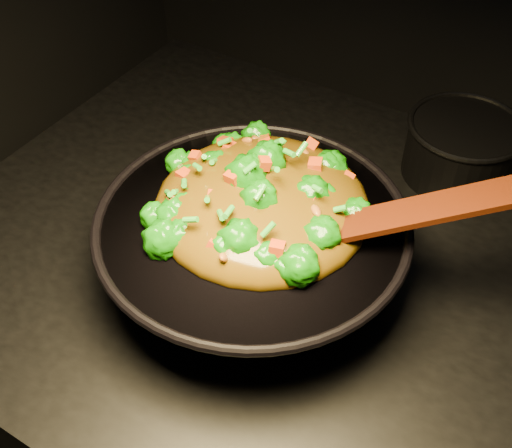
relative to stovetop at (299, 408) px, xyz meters
The scene contains 5 objects.
stovetop is the anchor object (origin of this frame).
wok 0.52m from the stovetop, 128.75° to the right, with size 0.43×0.43×0.12m, color black, non-canonical shape.
stir_fry 0.63m from the stovetop, 141.45° to the right, with size 0.30×0.30×0.10m, color #157208, non-canonical shape.
spatula 0.64m from the stovetop, 10.43° to the right, with size 0.33×0.05×0.01m, color #3A1406.
back_pot 0.61m from the stovetop, 69.74° to the left, with size 0.19×0.19×0.11m, color black.
Camera 1 is at (0.27, -0.62, 1.64)m, focal length 45.00 mm.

